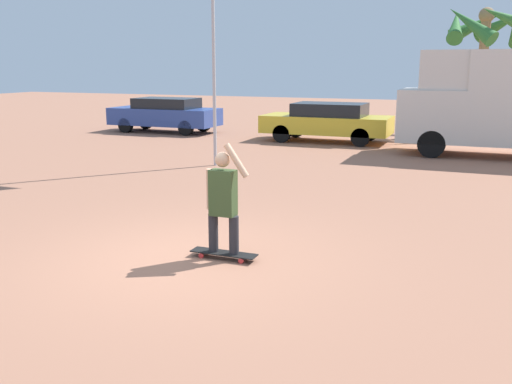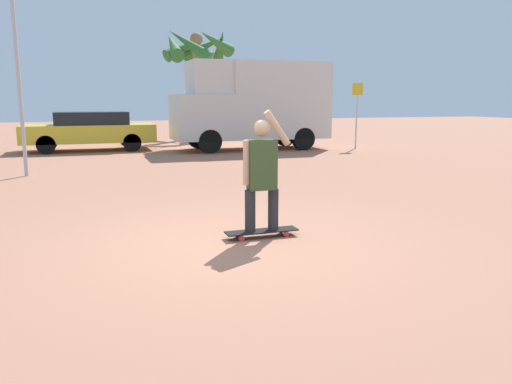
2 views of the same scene
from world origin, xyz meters
TOP-DOWN VIEW (x-y plane):
  - ground_plane at (0.00, 0.00)m, footprint 80.00×80.00m
  - skateboard at (0.51, 0.22)m, footprint 0.99×0.24m
  - person_skateboarder at (0.51, 0.22)m, footprint 0.65×0.22m
  - camper_van at (4.31, 11.79)m, footprint 5.68×2.07m
  - parked_car_yellow at (-1.44, 13.26)m, footprint 4.59×1.88m
  - parked_car_blue at (-8.46, 13.70)m, footprint 4.54×1.74m
  - palm_tree_near_van at (3.64, 17.93)m, footprint 3.45×3.65m
  - flagpole at (-2.94, 7.24)m, footprint 0.99×0.12m

SIDE VIEW (x-z plane):
  - ground_plane at x=0.00m, z-range 0.00..0.00m
  - skateboard at x=0.51m, z-range 0.03..0.12m
  - parked_car_yellow at x=-1.44m, z-range 0.05..1.45m
  - parked_car_blue at x=-8.46m, z-range 0.05..1.45m
  - person_skateboarder at x=0.51m, z-range 0.11..1.71m
  - camper_van at x=4.31m, z-range 0.13..3.29m
  - palm_tree_near_van at x=3.64m, z-range 1.55..6.68m
  - flagpole at x=-2.94m, z-range 0.56..8.04m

